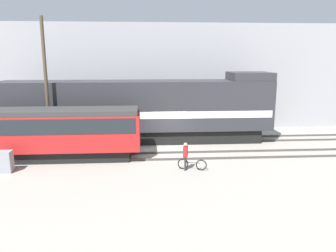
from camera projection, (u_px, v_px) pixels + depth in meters
ground_plane at (170, 149)px, 22.64m from camera, size 120.00×120.00×0.00m
track_near at (172, 156)px, 20.87m from camera, size 60.00×1.51×0.14m
track_far at (167, 140)px, 24.84m from camera, size 60.00×1.51×0.14m
building_backdrop at (162, 75)px, 30.93m from camera, size 32.62×6.00×9.06m
freight_locomotive at (139, 110)px, 24.21m from camera, size 19.77×3.04×5.14m
streetcar at (53, 131)px, 20.03m from camera, size 10.58×2.54×3.16m
bicycle at (192, 164)px, 18.43m from camera, size 1.61×0.60×0.68m
person at (185, 154)px, 18.23m from camera, size 0.31×0.41×1.59m
utility_pole_left at (46, 86)px, 21.42m from camera, size 0.23×0.23×8.79m
signal_box at (6, 162)px, 18.00m from camera, size 0.70×0.60×1.20m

